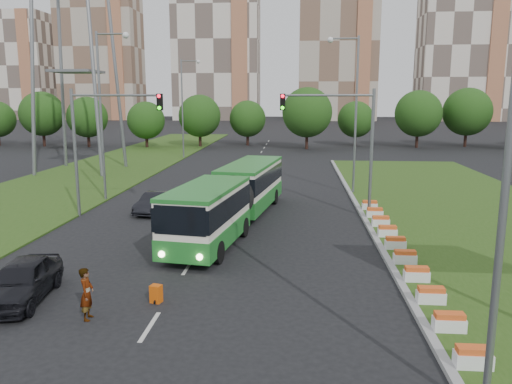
# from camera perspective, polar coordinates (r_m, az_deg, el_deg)

# --- Properties ---
(ground) EXTENTS (360.00, 360.00, 0.00)m
(ground) POSITION_cam_1_polar(r_m,az_deg,el_deg) (22.41, -0.15, -8.72)
(ground) COLOR black
(ground) RESTS_ON ground
(grass_median) EXTENTS (14.00, 60.00, 0.15)m
(grass_median) POSITION_cam_1_polar(r_m,az_deg,el_deg) (32.03, 25.05, -3.63)
(grass_median) COLOR #2C4E16
(grass_median) RESTS_ON ground
(median_kerb) EXTENTS (0.30, 60.00, 0.18)m
(median_kerb) POSITION_cam_1_polar(r_m,az_deg,el_deg) (30.29, 12.63, -3.61)
(median_kerb) COLOR #979797
(median_kerb) RESTS_ON ground
(left_verge) EXTENTS (12.00, 110.00, 0.10)m
(left_verge) POSITION_cam_1_polar(r_m,az_deg,el_deg) (50.66, -18.44, 1.77)
(left_verge) COLOR #2C4E16
(left_verge) RESTS_ON ground
(lane_markings) EXTENTS (0.20, 100.00, 0.01)m
(lane_markings) POSITION_cam_1_polar(r_m,az_deg,el_deg) (42.00, -1.99, 0.50)
(lane_markings) COLOR silver
(lane_markings) RESTS_ON ground
(flower_planters) EXTENTS (1.10, 20.30, 0.60)m
(flower_planters) POSITION_cam_1_polar(r_m,az_deg,el_deg) (24.52, 16.14, -6.32)
(flower_planters) COLOR white
(flower_planters) RESTS_ON grass_median
(traffic_mast_median) EXTENTS (5.76, 0.32, 8.00)m
(traffic_mast_median) POSITION_cam_1_polar(r_m,az_deg,el_deg) (31.28, 10.20, 6.70)
(traffic_mast_median) COLOR slate
(traffic_mast_median) RESTS_ON ground
(traffic_mast_left) EXTENTS (5.76, 0.32, 8.00)m
(traffic_mast_left) POSITION_cam_1_polar(r_m,az_deg,el_deg) (32.48, -17.47, 6.52)
(traffic_mast_left) COLOR slate
(traffic_mast_left) RESTS_ON ground
(street_lamps) EXTENTS (36.00, 60.00, 12.00)m
(street_lamps) POSITION_cam_1_polar(r_m,az_deg,el_deg) (31.45, -4.15, 8.05)
(street_lamps) COLOR slate
(street_lamps) RESTS_ON ground
(tree_line) EXTENTS (120.00, 8.00, 9.00)m
(tree_line) POSITION_cam_1_polar(r_m,az_deg,el_deg) (76.56, 10.87, 8.34)
(tree_line) COLOR #1E4312
(tree_line) RESTS_ON ground
(apartment_tower_west) EXTENTS (26.00, 15.00, 48.00)m
(apartment_tower_west) POSITION_cam_1_polar(r_m,az_deg,el_deg) (184.36, -17.33, 15.43)
(apartment_tower_west) COLOR #BAAB95
(apartment_tower_west) RESTS_ON ground
(apartment_tower_cwest) EXTENTS (28.00, 15.00, 52.00)m
(apartment_tower_cwest) POSITION_cam_1_polar(r_m,az_deg,el_deg) (174.12, -4.50, 16.83)
(apartment_tower_cwest) COLOR silver
(apartment_tower_cwest) RESTS_ON ground
(apartment_tower_ceast) EXTENTS (25.00, 15.00, 50.00)m
(apartment_tower_ceast) POSITION_cam_1_polar(r_m,az_deg,el_deg) (172.47, 9.33, 16.45)
(apartment_tower_ceast) COLOR #BAAB95
(apartment_tower_ceast) RESTS_ON ground
(apartment_tower_east) EXTENTS (27.00, 15.00, 47.00)m
(apartment_tower_east) POSITION_cam_1_polar(r_m,az_deg,el_deg) (179.88, 22.58, 15.07)
(apartment_tower_east) COLOR silver
(apartment_tower_east) RESTS_ON ground
(midrise_west) EXTENTS (22.00, 14.00, 36.00)m
(midrise_west) POSITION_cam_1_polar(r_m,az_deg,el_deg) (196.80, -25.57, 12.80)
(midrise_west) COLOR silver
(midrise_west) RESTS_ON ground
(articulated_bus) EXTENTS (2.64, 16.91, 2.79)m
(articulated_bus) POSITION_cam_1_polar(r_m,az_deg,el_deg) (29.43, -2.77, -0.56)
(articulated_bus) COLOR white
(articulated_bus) RESTS_ON ground
(car_left_near) EXTENTS (2.41, 4.79, 1.57)m
(car_left_near) POSITION_cam_1_polar(r_m,az_deg,el_deg) (20.73, -25.18, -9.13)
(car_left_near) COLOR black
(car_left_near) RESTS_ON ground
(car_left_far) EXTENTS (1.93, 4.19, 1.33)m
(car_left_far) POSITION_cam_1_polar(r_m,az_deg,el_deg) (33.47, -11.52, -1.20)
(car_left_far) COLOR black
(car_left_far) RESTS_ON ground
(pedestrian) EXTENTS (0.51, 0.71, 1.83)m
(pedestrian) POSITION_cam_1_polar(r_m,az_deg,el_deg) (18.20, -18.77, -10.95)
(pedestrian) COLOR gray
(pedestrian) RESTS_ON ground
(shopping_trolley) EXTENTS (0.39, 0.41, 0.67)m
(shopping_trolley) POSITION_cam_1_polar(r_m,az_deg,el_deg) (19.16, -11.35, -11.35)
(shopping_trolley) COLOR #D8520B
(shopping_trolley) RESTS_ON ground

